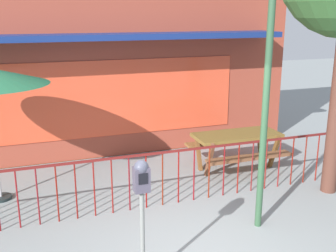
{
  "coord_description": "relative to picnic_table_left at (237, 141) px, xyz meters",
  "views": [
    {
      "loc": [
        -1.9,
        -4.33,
        3.18
      ],
      "look_at": [
        0.38,
        2.12,
        1.28
      ],
      "focal_mm": 43.58,
      "sensor_mm": 36.0,
      "label": 1
    }
  ],
  "objects": [
    {
      "name": "street_lamp",
      "position": [
        -0.83,
        -2.25,
        1.8
      ],
      "size": [
        0.28,
        0.28,
        3.66
      ],
      "color": "#2F5235",
      "rests_on": "ground"
    },
    {
      "name": "parking_meter_far",
      "position": [
        -2.9,
        -2.99,
        0.61
      ],
      "size": [
        0.18,
        0.17,
        1.59
      ],
      "color": "gray",
      "rests_on": "ground"
    },
    {
      "name": "pub_storefront",
      "position": [
        -2.15,
        1.88,
        1.9
      ],
      "size": [
        8.58,
        1.36,
        5.05
      ],
      "color": "#522C17",
      "rests_on": "ground"
    },
    {
      "name": "picnic_table_left",
      "position": [
        0.0,
        0.0,
        0.0
      ],
      "size": [
        1.81,
        1.38,
        0.79
      ],
      "color": "brown",
      "rests_on": "ground"
    },
    {
      "name": "patio_fence_front",
      "position": [
        -2.15,
        -1.09,
        0.05
      ],
      "size": [
        7.23,
        0.04,
        0.97
      ],
      "color": "maroon",
      "rests_on": "ground"
    }
  ]
}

